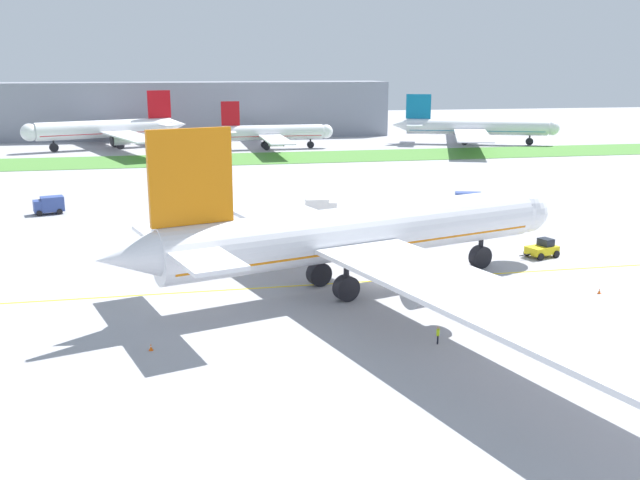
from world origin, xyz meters
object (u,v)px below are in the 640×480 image
(pushback_tug, at_px, (543,249))
(parked_airliner_far_centre, at_px, (271,133))
(service_truck_fuel_bowser, at_px, (320,207))
(traffic_cone_near_nose, at_px, (151,347))
(parked_airliner_far_left, at_px, (108,129))
(ground_crew_marshaller_front, at_px, (438,333))
(traffic_cone_port_wing, at_px, (599,291))
(service_truck_baggage_loader, at_px, (49,205))
(service_truck_catering_van, at_px, (472,200))
(airliner_foreground, at_px, (355,234))
(parked_airliner_far_right, at_px, (473,128))
(ground_crew_wingwalker_starboard, at_px, (408,268))
(ground_crew_wingwalker_port, at_px, (569,343))

(pushback_tug, distance_m, parked_airliner_far_centre, 125.10)
(pushback_tug, height_order, service_truck_fuel_bowser, service_truck_fuel_bowser)
(traffic_cone_near_nose, bearing_deg, parked_airliner_far_left, 95.89)
(pushback_tug, height_order, ground_crew_marshaller_front, pushback_tug)
(service_truck_fuel_bowser, bearing_deg, ground_crew_marshaller_front, -90.71)
(pushback_tug, relative_size, traffic_cone_port_wing, 9.83)
(traffic_cone_near_nose, relative_size, parked_airliner_far_left, 0.01)
(service_truck_baggage_loader, relative_size, parked_airliner_far_left, 0.07)
(service_truck_baggage_loader, bearing_deg, service_truck_catering_van, -8.47)
(service_truck_catering_van, height_order, parked_airliner_far_centre, parked_airliner_far_centre)
(airliner_foreground, distance_m, pushback_tug, 27.77)
(traffic_cone_port_wing, relative_size, service_truck_baggage_loader, 0.12)
(service_truck_catering_van, xyz_separation_m, parked_airliner_far_left, (-66.32, 104.31, 3.93))
(service_truck_baggage_loader, bearing_deg, parked_airliner_far_right, 37.91)
(service_truck_baggage_loader, bearing_deg, parked_airliner_far_left, 89.04)
(traffic_cone_near_nose, xyz_separation_m, service_truck_catering_van, (50.31, 50.82, 1.28))
(traffic_cone_near_nose, height_order, parked_airliner_far_right, parked_airliner_far_right)
(traffic_cone_near_nose, relative_size, parked_airliner_far_centre, 0.01)
(ground_crew_marshaller_front, xyz_separation_m, traffic_cone_port_wing, (21.47, 9.73, -0.68))
(parked_airliner_far_left, bearing_deg, ground_crew_marshaller_front, -75.84)
(parked_airliner_far_centre, bearing_deg, service_truck_baggage_loader, -119.32)
(service_truck_fuel_bowser, bearing_deg, parked_airliner_far_centre, 87.03)
(parked_airliner_far_right, bearing_deg, parked_airliner_far_centre, -179.26)
(parked_airliner_far_centre, bearing_deg, ground_crew_marshaller_front, -92.15)
(service_truck_baggage_loader, height_order, service_truck_catering_van, service_truck_catering_van)
(traffic_cone_near_nose, bearing_deg, service_truck_catering_van, 45.29)
(pushback_tug, xyz_separation_m, parked_airliner_far_left, (-62.88, 134.12, 4.45))
(airliner_foreground, bearing_deg, service_truck_fuel_bowser, 84.07)
(parked_airliner_far_right, bearing_deg, parked_airliner_far_left, 174.94)
(ground_crew_wingwalker_starboard, distance_m, service_truck_catering_van, 41.51)
(ground_crew_wingwalker_port, distance_m, service_truck_fuel_bowser, 58.70)
(service_truck_baggage_loader, relative_size, service_truck_catering_van, 0.84)
(airliner_foreground, xyz_separation_m, parked_airliner_far_centre, (8.79, 131.89, -1.41))
(pushback_tug, bearing_deg, ground_crew_marshaller_front, -133.16)
(pushback_tug, height_order, service_truck_catering_van, service_truck_catering_van)
(pushback_tug, bearing_deg, ground_crew_wingwalker_port, -114.60)
(ground_crew_wingwalker_port, xyz_separation_m, traffic_cone_port_wing, (11.71, 14.00, -0.67))
(ground_crew_wingwalker_port, height_order, parked_airliner_far_centre, parked_airliner_far_centre)
(pushback_tug, height_order, parked_airliner_far_left, parked_airliner_far_left)
(ground_crew_wingwalker_starboard, height_order, parked_airliner_far_right, parked_airliner_far_right)
(ground_crew_wingwalker_starboard, bearing_deg, ground_crew_marshaller_front, -100.88)
(ground_crew_wingwalker_port, height_order, ground_crew_marshaller_front, ground_crew_marshaller_front)
(airliner_foreground, bearing_deg, service_truck_catering_van, 52.03)
(ground_crew_wingwalker_port, distance_m, traffic_cone_port_wing, 18.26)
(traffic_cone_port_wing, relative_size, parked_airliner_far_left, 0.01)
(traffic_cone_near_nose, height_order, parked_airliner_far_centre, parked_airliner_far_centre)
(ground_crew_wingwalker_starboard, xyz_separation_m, traffic_cone_near_nose, (-27.71, -16.00, -0.74))
(pushback_tug, xyz_separation_m, ground_crew_wingwalker_port, (-13.13, -28.67, -0.08))
(traffic_cone_port_wing, xyz_separation_m, service_truck_baggage_loader, (-63.03, 54.60, 1.24))
(pushback_tug, distance_m, service_truck_baggage_loader, 75.82)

